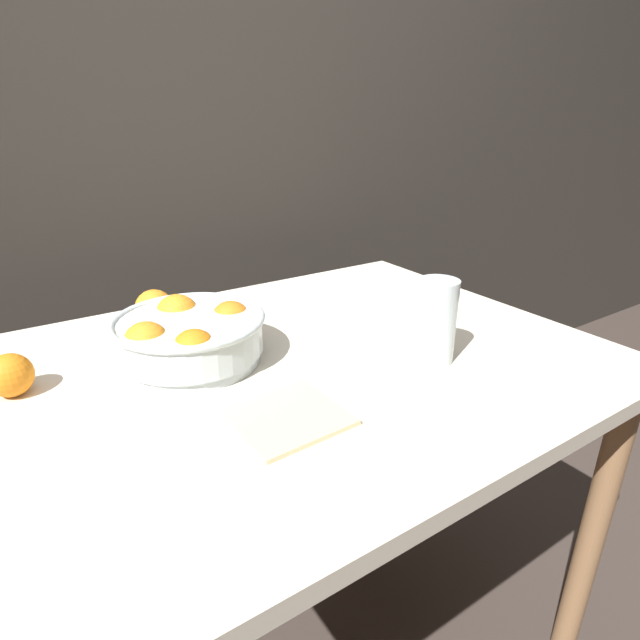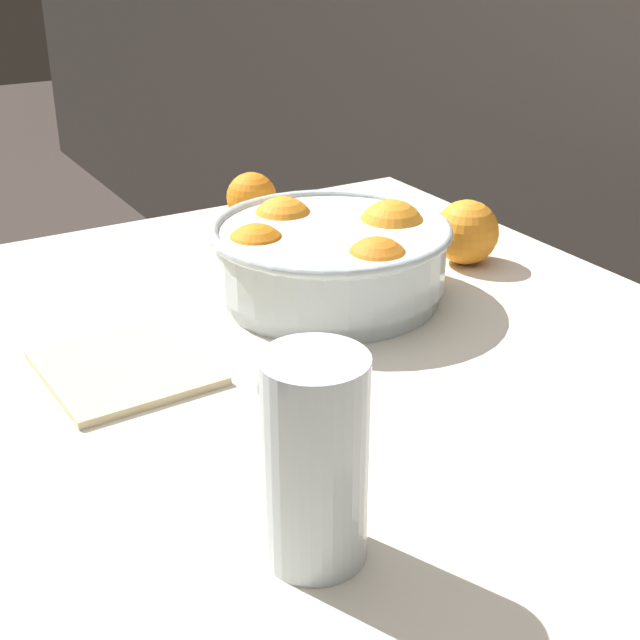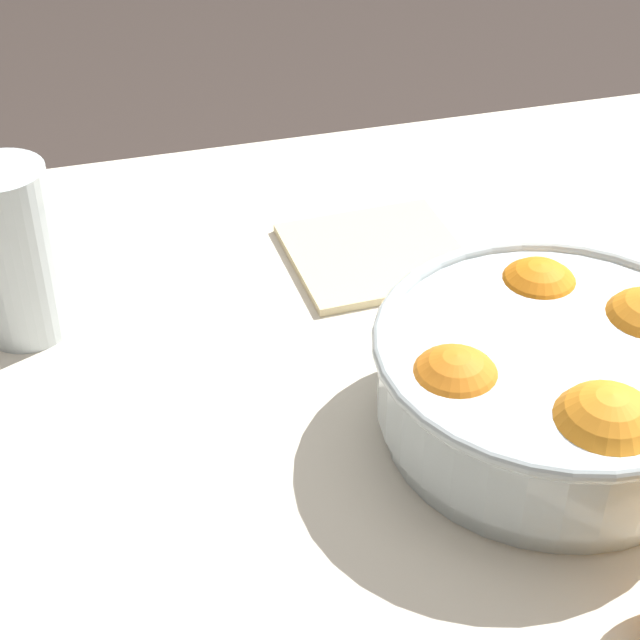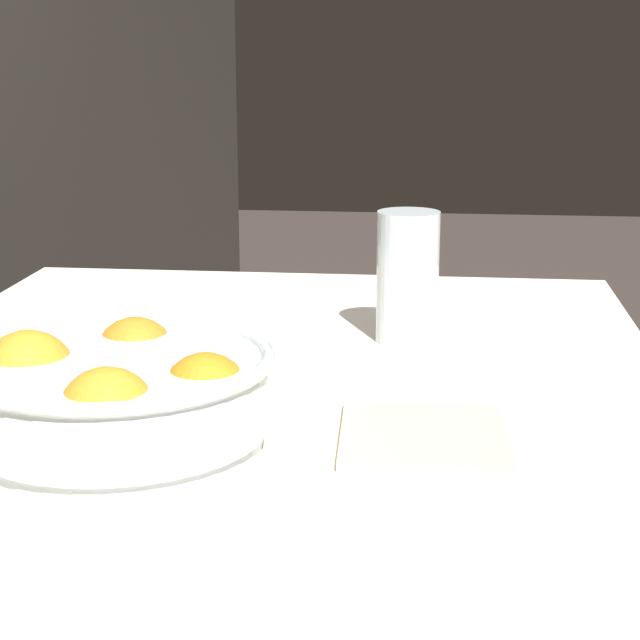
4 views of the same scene
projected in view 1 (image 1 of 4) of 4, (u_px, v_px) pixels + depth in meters
The scene contains 7 objects.
back_wall at pixel (147, 70), 1.33m from camera, with size 8.00×0.05×2.60m, color #38332D.
dining_table at pixel (303, 402), 0.95m from camera, with size 1.07×0.84×0.78m.
fruit_bowl at pixel (189, 336), 0.88m from camera, with size 0.27×0.27×0.10m.
juice_glass at pixel (435, 324), 0.87m from camera, with size 0.07×0.07×0.15m.
orange_loose_near_bowl at pixel (155, 308), 1.03m from camera, with size 0.08×0.08×0.08m, color orange.
orange_loose_front at pixel (10, 375), 0.78m from camera, with size 0.07×0.07×0.07m, color orange.
napkin at pixel (288, 417), 0.72m from camera, with size 0.15×0.14×0.01m, color beige.
Camera 1 is at (-0.42, -0.71, 1.19)m, focal length 28.00 mm.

